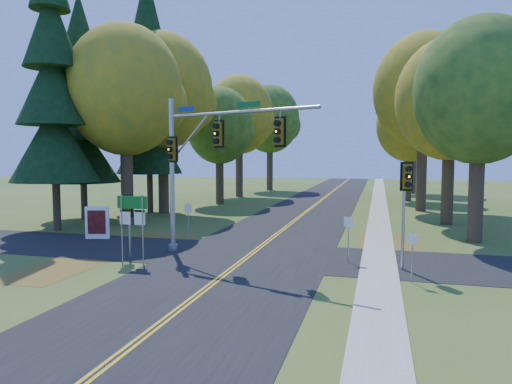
% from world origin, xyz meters
% --- Properties ---
extents(ground, '(160.00, 160.00, 0.00)m').
position_xyz_m(ground, '(0.00, 0.00, 0.00)').
color(ground, '#2F4F1C').
rests_on(ground, ground).
extents(road_main, '(8.00, 160.00, 0.02)m').
position_xyz_m(road_main, '(0.00, 0.00, 0.01)').
color(road_main, black).
rests_on(road_main, ground).
extents(road_cross, '(60.00, 6.00, 0.02)m').
position_xyz_m(road_cross, '(0.00, 2.00, 0.01)').
color(road_cross, black).
rests_on(road_cross, ground).
extents(centerline_left, '(0.10, 160.00, 0.01)m').
position_xyz_m(centerline_left, '(-0.10, 0.00, 0.03)').
color(centerline_left, gold).
rests_on(centerline_left, road_main).
extents(centerline_right, '(0.10, 160.00, 0.01)m').
position_xyz_m(centerline_right, '(0.10, 0.00, 0.03)').
color(centerline_right, gold).
rests_on(centerline_right, road_main).
extents(sidewalk_east, '(1.60, 160.00, 0.06)m').
position_xyz_m(sidewalk_east, '(6.20, 0.00, 0.03)').
color(sidewalk_east, '#9E998E').
rests_on(sidewalk_east, ground).
extents(leaf_patch_w_near, '(4.00, 6.00, 0.00)m').
position_xyz_m(leaf_patch_w_near, '(-6.50, 4.00, 0.01)').
color(leaf_patch_w_near, brown).
rests_on(leaf_patch_w_near, ground).
extents(leaf_patch_e, '(3.50, 8.00, 0.00)m').
position_xyz_m(leaf_patch_e, '(6.80, 6.00, 0.01)').
color(leaf_patch_e, brown).
rests_on(leaf_patch_e, ground).
extents(leaf_patch_w_far, '(3.00, 5.00, 0.00)m').
position_xyz_m(leaf_patch_w_far, '(-7.50, -3.00, 0.01)').
color(leaf_patch_w_far, brown).
rests_on(leaf_patch_w_far, ground).
extents(tree_w_a, '(8.00, 8.00, 14.15)m').
position_xyz_m(tree_w_a, '(-11.13, 9.38, 9.49)').
color(tree_w_a, '#38281C').
rests_on(tree_w_a, ground).
extents(tree_e_a, '(7.20, 7.20, 12.73)m').
position_xyz_m(tree_e_a, '(11.57, 8.77, 8.53)').
color(tree_e_a, '#38281C').
rests_on(tree_e_a, ground).
extents(tree_w_b, '(8.60, 8.60, 15.38)m').
position_xyz_m(tree_w_b, '(-11.72, 16.29, 10.37)').
color(tree_w_b, '#38281C').
rests_on(tree_w_b, ground).
extents(tree_e_b, '(7.60, 7.60, 13.33)m').
position_xyz_m(tree_e_b, '(10.97, 15.58, 8.90)').
color(tree_e_b, '#38281C').
rests_on(tree_e_b, ground).
extents(tree_w_c, '(6.80, 6.80, 11.91)m').
position_xyz_m(tree_w_c, '(-9.54, 24.47, 7.94)').
color(tree_w_c, '#38281C').
rests_on(tree_w_c, ground).
extents(tree_e_c, '(8.80, 8.80, 15.79)m').
position_xyz_m(tree_e_c, '(9.88, 23.69, 10.66)').
color(tree_e_c, '#38281C').
rests_on(tree_e_c, ground).
extents(tree_w_d, '(8.20, 8.20, 14.56)m').
position_xyz_m(tree_w_d, '(-10.13, 33.18, 9.78)').
color(tree_w_d, '#38281C').
rests_on(tree_w_d, ground).
extents(tree_e_d, '(7.00, 7.00, 12.32)m').
position_xyz_m(tree_e_d, '(9.26, 32.87, 8.24)').
color(tree_e_d, '#38281C').
rests_on(tree_e_d, ground).
extents(tree_w_e, '(8.40, 8.40, 14.97)m').
position_xyz_m(tree_w_e, '(-8.92, 44.09, 10.07)').
color(tree_w_e, '#38281C').
rests_on(tree_w_e, ground).
extents(tree_e_e, '(7.80, 7.80, 13.74)m').
position_xyz_m(tree_e_e, '(10.47, 43.58, 9.19)').
color(tree_e_e, '#38281C').
rests_on(tree_e_e, ground).
extents(pine_a, '(5.60, 5.60, 19.48)m').
position_xyz_m(pine_a, '(-14.50, 6.00, 9.18)').
color(pine_a, '#38281C').
rests_on(pine_a, ground).
extents(pine_b, '(5.60, 5.60, 17.31)m').
position_xyz_m(pine_b, '(-16.00, 11.00, 8.16)').
color(pine_b, '#38281C').
rests_on(pine_b, ground).
extents(pine_c, '(5.60, 5.60, 20.56)m').
position_xyz_m(pine_c, '(-13.00, 16.00, 9.69)').
color(pine_c, '#38281C').
rests_on(pine_c, ground).
extents(traffic_mast, '(8.23, 3.04, 7.84)m').
position_xyz_m(traffic_mast, '(-2.20, 1.26, 5.04)').
color(traffic_mast, '#9C9DA4').
rests_on(traffic_mast, ground).
extents(east_signal_pole, '(0.53, 0.63, 4.69)m').
position_xyz_m(east_signal_pole, '(7.25, 0.72, 3.56)').
color(east_signal_pole, '#92959A').
rests_on(east_signal_pole, ground).
extents(ped_signal_pole, '(0.49, 0.57, 3.10)m').
position_xyz_m(ped_signal_pole, '(-5.50, -0.19, 2.31)').
color(ped_signal_pole, gray).
rests_on(ped_signal_pole, ground).
extents(route_sign_cluster, '(1.49, 0.11, 3.19)m').
position_xyz_m(route_sign_cluster, '(-4.80, -0.99, 2.24)').
color(route_sign_cluster, gray).
rests_on(route_sign_cluster, ground).
extents(info_kiosk, '(1.41, 0.51, 1.94)m').
position_xyz_m(info_kiosk, '(-10.00, 3.87, 0.97)').
color(info_kiosk, white).
rests_on(info_kiosk, ground).
extents(reg_sign_e_north, '(0.42, 0.06, 2.21)m').
position_xyz_m(reg_sign_e_north, '(4.82, 1.68, 1.51)').
color(reg_sign_e_north, gray).
rests_on(reg_sign_e_north, ground).
extents(reg_sign_e_south, '(0.37, 0.12, 1.99)m').
position_xyz_m(reg_sign_e_south, '(7.44, -1.16, 1.36)').
color(reg_sign_e_south, gray).
rests_on(reg_sign_e_south, ground).
extents(reg_sign_w, '(0.42, 0.07, 2.21)m').
position_xyz_m(reg_sign_w, '(-4.57, 4.81, 1.51)').
color(reg_sign_w, gray).
rests_on(reg_sign_w, ground).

